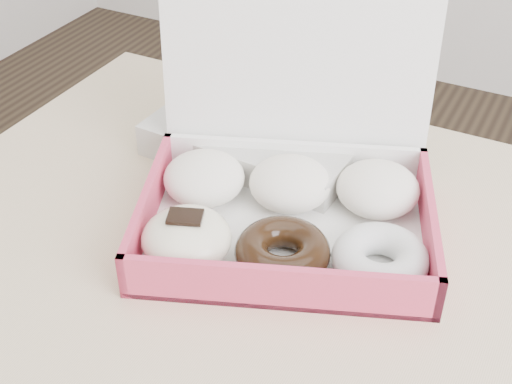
% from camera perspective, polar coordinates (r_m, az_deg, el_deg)
% --- Properties ---
extents(donut_box, '(0.37, 0.34, 0.22)m').
position_cam_1_polar(donut_box, '(0.76, 2.33, -0.56)').
color(donut_box, white).
rests_on(donut_box, table).
extents(newspapers, '(0.27, 0.22, 0.04)m').
position_cam_1_polar(newspapers, '(0.90, 0.96, 4.96)').
color(newspapers, beige).
rests_on(newspapers, table).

